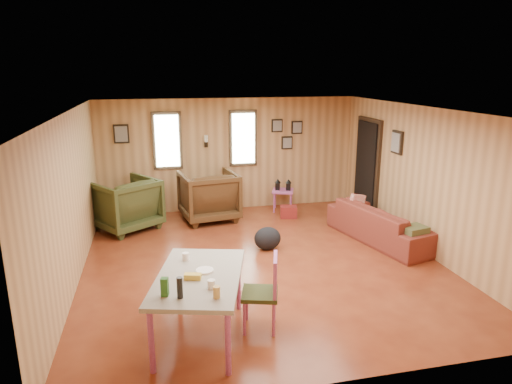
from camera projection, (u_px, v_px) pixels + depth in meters
room at (268, 184)px, 7.27m from camera, size 5.54×6.04×2.44m
sofa at (383, 218)px, 8.10m from camera, size 1.13×2.27×0.85m
recliner_brown at (209, 193)px, 9.21m from camera, size 1.21×1.15×1.10m
recliner_green at (125, 202)px, 8.65m from camera, size 1.44×1.42×1.09m
end_table at (149, 201)px, 9.38m from camera, size 0.55×0.51×0.64m
side_table at (283, 189)px, 9.82m from camera, size 0.57×0.57×0.71m
cooler at (289, 212)px, 9.44m from camera, size 0.38×0.31×0.24m
backpack at (267, 238)px, 7.74m from camera, size 0.48×0.38×0.40m
sofa_pillows at (386, 217)px, 7.89m from camera, size 0.74×1.69×0.35m
dining_table at (199, 281)px, 5.05m from camera, size 1.27×1.70×0.99m
dining_chair at (266, 288)px, 5.29m from camera, size 0.51×0.51×0.92m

